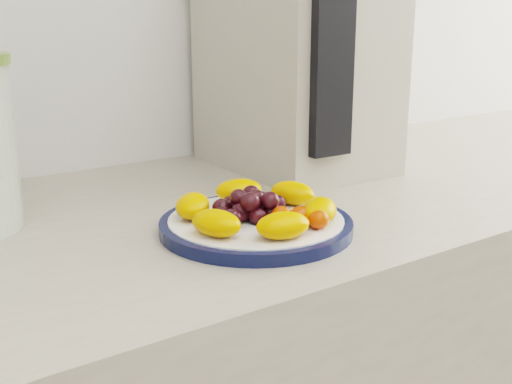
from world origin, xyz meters
TOP-DOWN VIEW (x-y plane):
  - plate_rim at (0.04, 1.07)m, footprint 0.23×0.23m
  - plate_face at (0.04, 1.07)m, footprint 0.21×0.21m
  - appliance_body at (0.29, 1.32)m, footprint 0.23×0.32m
  - appliance_panel at (0.23, 1.16)m, footprint 0.07×0.02m
  - fruit_plate at (0.04, 1.07)m, footprint 0.20×0.20m

SIDE VIEW (x-z plane):
  - plate_rim at x=0.04m, z-range 0.90..0.91m
  - plate_face at x=0.04m, z-range 0.90..0.92m
  - fruit_plate at x=0.04m, z-range 0.91..0.95m
  - appliance_body at x=0.29m, z-range 0.90..1.29m
  - appliance_panel at x=0.23m, z-range 0.96..1.24m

